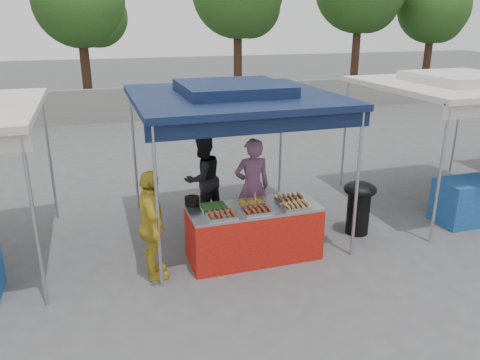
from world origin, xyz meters
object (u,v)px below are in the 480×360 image
object	(u,v)px
vendor_table	(254,232)
vendor_woman	(252,187)
helper_man	(203,178)
wok_burner	(359,203)
cooking_pot	(192,201)
customer_person	(152,226)

from	to	relation	value
vendor_table	vendor_woman	distance (m)	0.99
helper_man	wok_burner	bearing A→B (deg)	124.56
cooking_pot	vendor_woman	size ratio (longest dim) A/B	0.13
vendor_woman	vendor_table	bearing A→B (deg)	75.81
cooking_pot	wok_burner	xyz separation A→B (m)	(2.88, -0.07, -0.36)
wok_burner	vendor_woman	xyz separation A→B (m)	(-1.74, 0.57, 0.29)
helper_man	customer_person	bearing A→B (deg)	31.50
wok_burner	helper_man	distance (m)	2.78
cooking_pot	wok_burner	bearing A→B (deg)	-1.46
vendor_table	helper_man	distance (m)	1.76
cooking_pot	helper_man	distance (m)	1.40
vendor_woman	customer_person	xyz separation A→B (m)	(-1.82, -0.97, -0.04)
helper_man	customer_person	distance (m)	2.13
cooking_pot	helper_man	xyz separation A→B (m)	(0.48, 1.31, -0.12)
vendor_table	wok_burner	xyz separation A→B (m)	(2.01, 0.28, 0.13)
wok_burner	vendor_woman	distance (m)	1.86
wok_burner	helper_man	xyz separation A→B (m)	(-2.40, 1.39, 0.24)
cooking_pot	vendor_table	bearing A→B (deg)	-22.20
vendor_table	helper_man	xyz separation A→B (m)	(-0.39, 1.67, 0.38)
vendor_table	wok_burner	bearing A→B (deg)	8.06
cooking_pot	customer_person	distance (m)	0.83
customer_person	vendor_woman	bearing A→B (deg)	-63.30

